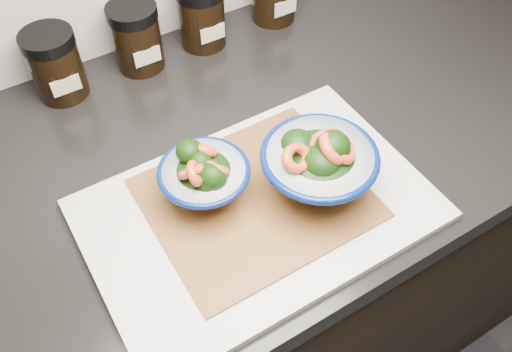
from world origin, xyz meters
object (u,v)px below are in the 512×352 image
spice_jar_a (56,65)px  bowl_left (204,177)px  spice_jar_b (136,37)px  cutting_board (258,210)px  spice_jar_c (201,15)px  bowl_right (319,165)px

spice_jar_a → bowl_left: bearing=-74.1°
spice_jar_a → spice_jar_b: (0.14, 0.00, 0.00)m
bowl_left → spice_jar_b: spice_jar_b is taller
cutting_board → spice_jar_c: spice_jar_c is taller
bowl_right → spice_jar_a: bearing=120.2°
bowl_right → spice_jar_b: bearing=102.9°
cutting_board → bowl_right: bowl_right is taller
spice_jar_c → spice_jar_a: bearing=180.0°
cutting_board → spice_jar_c: bearing=73.0°
cutting_board → bowl_right: size_ratio=2.93×
cutting_board → spice_jar_b: bearing=91.0°
cutting_board → spice_jar_b: 0.37m
spice_jar_a → spice_jar_b: same height
spice_jar_a → spice_jar_c: bearing=0.0°
spice_jar_a → spice_jar_c: same height
bowl_right → spice_jar_b: bowl_right is taller
cutting_board → spice_jar_b: size_ratio=3.98×
cutting_board → spice_jar_c: (0.11, 0.37, 0.05)m
spice_jar_b → spice_jar_c: bearing=0.0°
bowl_right → spice_jar_b: (-0.09, 0.39, -0.01)m
bowl_left → bowl_right: 0.15m
bowl_left → spice_jar_c: size_ratio=1.07×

